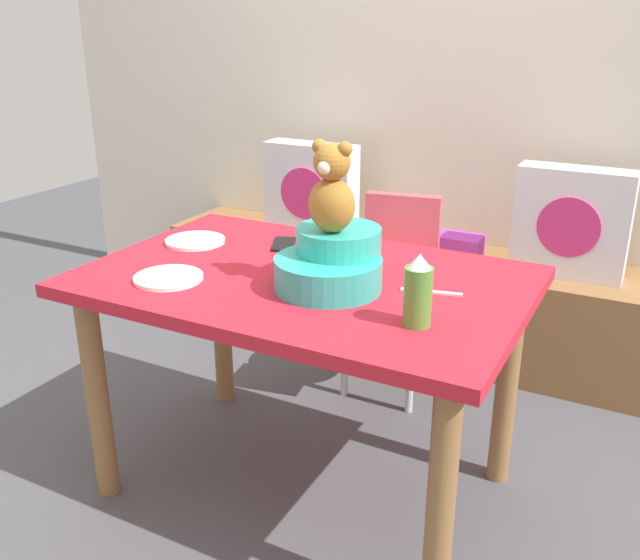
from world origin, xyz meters
TOP-DOWN VIEW (x-y plane):
  - ground_plane at (0.00, 0.00)m, footprint 8.00×8.00m
  - back_wall at (0.00, 1.44)m, footprint 4.40×0.10m
  - window_bench at (0.00, 1.17)m, footprint 2.60×0.44m
  - pillow_floral_left at (-0.60, 1.15)m, footprint 0.44×0.15m
  - pillow_floral_right at (0.58, 1.15)m, footprint 0.44×0.15m
  - book_stack at (0.13, 1.17)m, footprint 0.20×0.14m
  - dining_table at (0.00, 0.00)m, footprint 1.28×0.84m
  - highchair at (-0.00, 0.73)m, footprint 0.37×0.49m
  - infant_seat_teal at (0.11, -0.04)m, footprint 0.30×0.33m
  - teddy_bear at (0.11, -0.05)m, footprint 0.13×0.12m
  - ketchup_bottle at (0.41, -0.18)m, footprint 0.07×0.07m
  - coffee_mug at (-0.03, 0.22)m, footprint 0.12×0.08m
  - dinner_plate_near at (-0.33, -0.22)m, footprint 0.20×0.20m
  - dinner_plate_far at (-0.47, 0.10)m, footprint 0.20×0.20m
  - cell_phone at (-0.20, 0.21)m, footprint 0.12×0.16m
  - table_fork at (0.38, 0.04)m, footprint 0.17×0.05m

SIDE VIEW (x-z plane):
  - ground_plane at x=0.00m, z-range 0.00..0.00m
  - window_bench at x=0.00m, z-range 0.00..0.46m
  - book_stack at x=0.13m, z-range 0.46..0.56m
  - highchair at x=0.00m, z-range 0.13..0.92m
  - dining_table at x=0.00m, z-range 0.26..1.00m
  - pillow_floral_left at x=-0.60m, z-range 0.46..0.90m
  - pillow_floral_right at x=0.58m, z-range 0.46..0.90m
  - table_fork at x=0.38m, z-range 0.74..0.75m
  - cell_phone at x=-0.20m, z-range 0.74..0.75m
  - dinner_plate_near at x=-0.33m, z-range 0.74..0.75m
  - dinner_plate_far at x=-0.47m, z-range 0.74..0.75m
  - coffee_mug at x=-0.03m, z-range 0.74..0.84m
  - infant_seat_teal at x=0.11m, z-range 0.73..0.89m
  - ketchup_bottle at x=0.41m, z-range 0.73..0.92m
  - teddy_bear at x=0.11m, z-range 0.89..1.14m
  - back_wall at x=0.00m, z-range 0.00..2.60m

